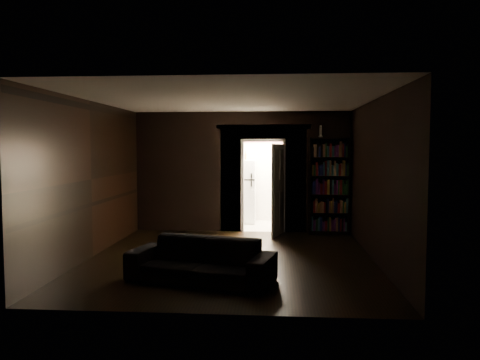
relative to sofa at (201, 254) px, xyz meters
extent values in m
plane|color=black|center=(0.30, 1.39, -0.41)|extent=(5.50, 5.50, 0.00)
cube|color=black|center=(-0.93, 4.19, 0.99)|extent=(2.55, 0.10, 2.80)
cube|color=black|center=(2.02, 4.19, 0.99)|extent=(1.55, 0.10, 2.80)
cube|color=black|center=(0.80, 4.19, 2.04)|extent=(0.90, 0.10, 0.70)
cube|color=black|center=(-2.20, 1.39, 0.99)|extent=(0.02, 5.50, 2.80)
cube|color=black|center=(2.80, 1.39, 0.99)|extent=(0.02, 5.50, 2.80)
cube|color=black|center=(0.30, -1.36, 0.99)|extent=(5.00, 0.02, 2.80)
cube|color=beige|center=(0.30, 1.39, 2.39)|extent=(5.00, 5.50, 0.02)
cube|color=silver|center=(0.80, 4.13, 0.64)|extent=(1.04, 0.06, 2.17)
cube|color=#B5AF9E|center=(0.80, 5.04, -0.46)|extent=(2.20, 1.80, 0.10)
cube|color=beige|center=(0.80, 5.89, 0.79)|extent=(2.20, 0.10, 2.40)
cube|color=beige|center=(-0.25, 5.04, 0.79)|extent=(0.10, 1.60, 2.40)
cube|color=beige|center=(1.85, 5.04, 0.79)|extent=(0.10, 1.60, 2.40)
cube|color=beige|center=(0.80, 5.04, 2.04)|extent=(2.20, 1.80, 0.10)
cube|color=#D47272|center=(0.80, 5.83, 1.81)|extent=(2.00, 0.04, 0.26)
imported|color=black|center=(0.00, 0.00, 0.00)|extent=(2.29, 1.40, 0.82)
cube|color=black|center=(2.30, 3.98, 0.69)|extent=(0.92, 0.39, 2.20)
cube|color=white|center=(0.20, 5.42, 0.42)|extent=(0.78, 0.73, 1.65)
cube|color=silver|center=(1.14, 3.71, 0.62)|extent=(0.30, 0.83, 2.05)
cube|color=white|center=(2.10, 3.97, 1.92)|extent=(0.10, 0.10, 0.27)
cube|color=black|center=(0.11, 5.43, 1.36)|extent=(0.57, 0.12, 0.23)
camera|label=1|loc=(1.09, -6.72, 1.56)|focal=35.00mm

